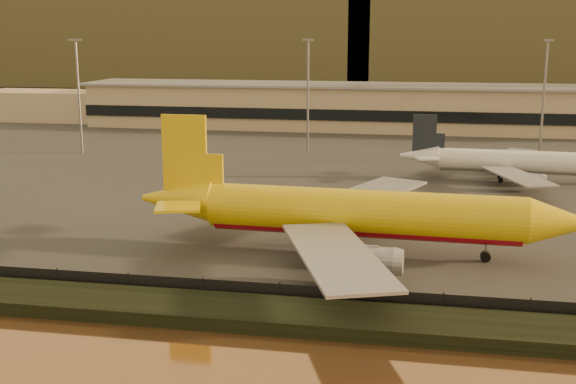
% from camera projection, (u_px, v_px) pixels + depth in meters
% --- Properties ---
extents(ground, '(900.00, 900.00, 0.00)m').
position_uv_depth(ground, '(285.00, 265.00, 85.15)').
color(ground, black).
rests_on(ground, ground).
extents(embankment, '(320.00, 7.00, 1.40)m').
position_uv_depth(embankment, '(251.00, 313.00, 68.68)').
color(embankment, black).
rests_on(embankment, ground).
extents(tarmac, '(320.00, 220.00, 0.20)m').
position_uv_depth(tarmac, '(358.00, 145.00, 176.33)').
color(tarmac, '#2D2D2D').
rests_on(tarmac, ground).
extents(perimeter_fence, '(300.00, 0.05, 2.20)m').
position_uv_depth(perimeter_fence, '(260.00, 293.00, 72.39)').
color(perimeter_fence, black).
rests_on(perimeter_fence, tarmac).
extents(terminal_building, '(202.00, 25.00, 12.60)m').
position_uv_depth(terminal_building, '(317.00, 107.00, 206.94)').
color(terminal_building, tan).
rests_on(terminal_building, tarmac).
extents(apron_light_masts, '(152.20, 12.20, 25.40)m').
position_uv_depth(apron_light_masts, '(422.00, 87.00, 151.08)').
color(apron_light_masts, slate).
rests_on(apron_light_masts, tarmac).
extents(distant_hills, '(470.00, 160.00, 70.00)m').
position_uv_depth(distant_hills, '(361.00, 25.00, 408.50)').
color(distant_hills, brown).
rests_on(distant_hills, ground).
extents(dhl_cargo_jet, '(55.57, 54.51, 16.62)m').
position_uv_depth(dhl_cargo_jet, '(355.00, 214.00, 88.20)').
color(dhl_cargo_jet, '#DEBB0B').
rests_on(dhl_cargo_jet, tarmac).
extents(white_narrowbody_jet, '(41.35, 40.35, 11.89)m').
position_uv_depth(white_narrowbody_jet, '(514.00, 162.00, 131.80)').
color(white_narrowbody_jet, white).
rests_on(white_narrowbody_jet, tarmac).
extents(gse_vehicle_yellow, '(4.52, 3.40, 1.86)m').
position_uv_depth(gse_vehicle_yellow, '(413.00, 200.00, 113.35)').
color(gse_vehicle_yellow, '#DEBB0B').
rests_on(gse_vehicle_yellow, tarmac).
extents(gse_vehicle_white, '(3.82, 2.15, 1.63)m').
position_uv_depth(gse_vehicle_white, '(204.00, 190.00, 121.26)').
color(gse_vehicle_white, white).
rests_on(gse_vehicle_white, tarmac).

